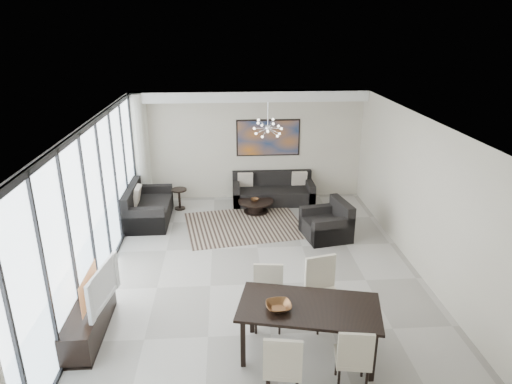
{
  "coord_description": "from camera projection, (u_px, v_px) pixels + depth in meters",
  "views": [
    {
      "loc": [
        -0.62,
        -7.21,
        4.49
      ],
      "look_at": [
        -0.03,
        1.48,
        1.25
      ],
      "focal_mm": 32.0,
      "sensor_mm": 36.0,
      "label": 1
    }
  ],
  "objects": [
    {
      "name": "television",
      "position": [
        96.0,
        286.0,
        6.81
      ],
      "size": [
        0.3,
        1.08,
        0.62
      ],
      "primitive_type": "imported",
      "rotation": [
        0.0,
        0.0,
        1.42
      ],
      "color": "gray",
      "rests_on": "tv_console"
    },
    {
      "name": "room_shell",
      "position": [
        290.0,
        210.0,
        7.87
      ],
      "size": [
        6.0,
        9.0,
        2.9
      ],
      "color": "#A8A39B",
      "rests_on": "ground"
    },
    {
      "name": "side_table",
      "position": [
        179.0,
        196.0,
        11.6
      ],
      "size": [
        0.39,
        0.39,
        0.54
      ],
      "color": "black",
      "rests_on": "floor"
    },
    {
      "name": "coffee_table",
      "position": [
        256.0,
        205.0,
        11.47
      ],
      "size": [
        0.89,
        0.89,
        0.31
      ],
      "color": "black",
      "rests_on": "floor"
    },
    {
      "name": "dining_table",
      "position": [
        309.0,
        311.0,
        6.33
      ],
      "size": [
        2.12,
        1.39,
        0.81
      ],
      "color": "black",
      "rests_on": "floor"
    },
    {
      "name": "armchair",
      "position": [
        327.0,
        225.0,
        10.11
      ],
      "size": [
        1.09,
        1.13,
        0.82
      ],
      "color": "black",
      "rests_on": "floor"
    },
    {
      "name": "soffit",
      "position": [
        249.0,
        96.0,
        11.41
      ],
      "size": [
        5.98,
        0.4,
        0.26
      ],
      "primitive_type": "cube",
      "color": "white",
      "rests_on": "room_shell"
    },
    {
      "name": "dining_chair_sw",
      "position": [
        283.0,
        364.0,
        5.56
      ],
      "size": [
        0.54,
        0.54,
        1.02
      ],
      "color": "beige",
      "rests_on": "floor"
    },
    {
      "name": "dining_chair_ne",
      "position": [
        323.0,
        286.0,
        7.11
      ],
      "size": [
        0.61,
        0.61,
        1.1
      ],
      "color": "beige",
      "rests_on": "floor"
    },
    {
      "name": "painting",
      "position": [
        268.0,
        138.0,
        11.99
      ],
      "size": [
        1.68,
        0.04,
        0.98
      ],
      "primitive_type": "cube",
      "color": "#B25D18",
      "rests_on": "room_shell"
    },
    {
      "name": "dining_chair_nw",
      "position": [
        268.0,
        292.0,
        7.07
      ],
      "size": [
        0.5,
        0.5,
        1.0
      ],
      "color": "beige",
      "rests_on": "floor"
    },
    {
      "name": "bowl_dining",
      "position": [
        279.0,
        306.0,
        6.22
      ],
      "size": [
        0.38,
        0.38,
        0.09
      ],
      "primitive_type": "imported",
      "rotation": [
        0.0,
        0.0,
        0.09
      ],
      "color": "brown",
      "rests_on": "dining_table"
    },
    {
      "name": "tv_console",
      "position": [
        89.0,
        320.0,
        6.93
      ],
      "size": [
        0.45,
        1.59,
        0.5
      ],
      "primitive_type": "cube",
      "color": "black",
      "rests_on": "floor"
    },
    {
      "name": "window_wall",
      "position": [
        94.0,
        214.0,
        7.66
      ],
      "size": [
        0.37,
        8.95,
        2.9
      ],
      "color": "silver",
      "rests_on": "floor"
    },
    {
      "name": "dining_chair_se",
      "position": [
        354.0,
        356.0,
        5.74
      ],
      "size": [
        0.5,
        0.5,
        0.96
      ],
      "color": "beige",
      "rests_on": "floor"
    },
    {
      "name": "bowl_coffee",
      "position": [
        255.0,
        200.0,
        11.38
      ],
      "size": [
        0.22,
        0.22,
        0.07
      ],
      "primitive_type": "imported",
      "rotation": [
        0.0,
        0.0,
        -0.06
      ],
      "color": "brown",
      "rests_on": "coffee_table"
    },
    {
      "name": "loveseat",
      "position": [
        147.0,
        209.0,
        10.94
      ],
      "size": [
        0.98,
        1.74,
        0.87
      ],
      "color": "black",
      "rests_on": "floor"
    },
    {
      "name": "sofa_main",
      "position": [
        273.0,
        193.0,
        12.1
      ],
      "size": [
        2.12,
        0.87,
        0.77
      ],
      "color": "black",
      "rests_on": "floor"
    },
    {
      "name": "rug",
      "position": [
        244.0,
        225.0,
        10.76
      ],
      "size": [
        2.95,
        2.44,
        0.01
      ],
      "primitive_type": "cube",
      "rotation": [
        0.0,
        0.0,
        0.16
      ],
      "color": "black",
      "rests_on": "floor"
    },
    {
      "name": "chandelier",
      "position": [
        268.0,
        128.0,
        9.89
      ],
      "size": [
        0.66,
        0.66,
        0.71
      ],
      "color": "silver",
      "rests_on": "room_shell"
    }
  ]
}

